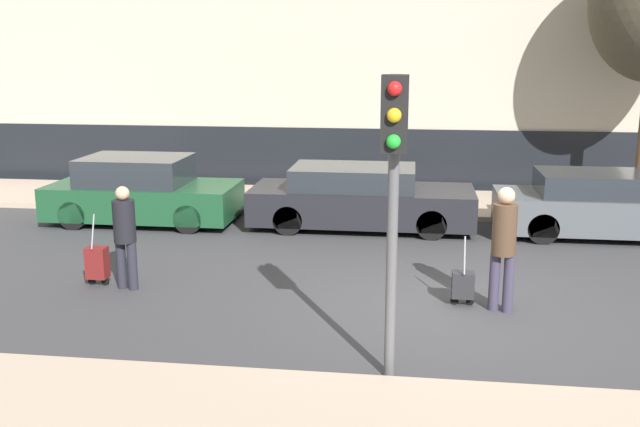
# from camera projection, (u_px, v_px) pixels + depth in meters

# --- Properties ---
(ground_plane) EXTENTS (80.00, 80.00, 0.00)m
(ground_plane) POSITION_uv_depth(u_px,v_px,m) (450.00, 310.00, 10.26)
(ground_plane) COLOR #38383A
(sidewalk_far) EXTENTS (28.00, 3.00, 0.12)m
(sidewalk_far) POSITION_uv_depth(u_px,v_px,m) (437.00, 204.00, 17.01)
(sidewalk_far) COLOR tan
(sidewalk_far) RESTS_ON ground_plane
(parked_car_0) EXTENTS (3.99, 1.85, 1.43)m
(parked_car_0) POSITION_uv_depth(u_px,v_px,m) (142.00, 192.00, 15.37)
(parked_car_0) COLOR #194728
(parked_car_0) RESTS_ON ground_plane
(parked_car_1) EXTENTS (4.62, 1.82, 1.29)m
(parked_car_1) POSITION_uv_depth(u_px,v_px,m) (360.00, 198.00, 14.90)
(parked_car_1) COLOR black
(parked_car_1) RESTS_ON ground_plane
(parked_car_2) EXTENTS (4.31, 1.70, 1.29)m
(parked_car_2) POSITION_uv_depth(u_px,v_px,m) (605.00, 206.00, 14.19)
(parked_car_2) COLOR #4C5156
(parked_car_2) RESTS_ON ground_plane
(pedestrian_left) EXTENTS (0.35, 0.34, 1.63)m
(pedestrian_left) POSITION_uv_depth(u_px,v_px,m) (125.00, 232.00, 10.97)
(pedestrian_left) COLOR #23232D
(pedestrian_left) RESTS_ON ground_plane
(trolley_left) EXTENTS (0.34, 0.29, 1.16)m
(trolley_left) POSITION_uv_depth(u_px,v_px,m) (97.00, 263.00, 11.27)
(trolley_left) COLOR maroon
(trolley_left) RESTS_ON ground_plane
(pedestrian_right) EXTENTS (0.34, 0.34, 1.81)m
(pedestrian_right) POSITION_uv_depth(u_px,v_px,m) (504.00, 241.00, 10.00)
(pedestrian_right) COLOR #383347
(pedestrian_right) RESTS_ON ground_plane
(trolley_right) EXTENTS (0.34, 0.29, 1.04)m
(trolley_right) POSITION_uv_depth(u_px,v_px,m) (463.00, 285.00, 10.40)
(trolley_right) COLOR #262628
(trolley_right) RESTS_ON ground_plane
(traffic_light) EXTENTS (0.28, 0.47, 3.41)m
(traffic_light) POSITION_uv_depth(u_px,v_px,m) (393.00, 167.00, 7.53)
(traffic_light) COLOR #515154
(traffic_light) RESTS_ON ground_plane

